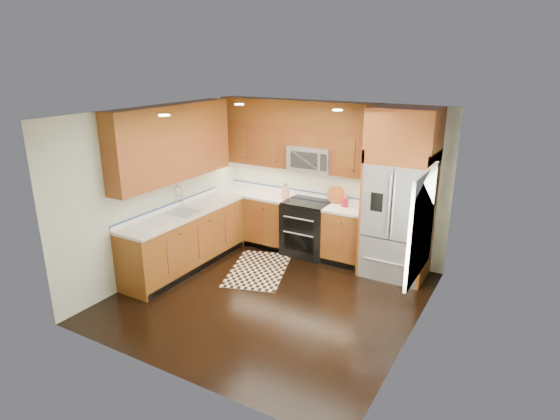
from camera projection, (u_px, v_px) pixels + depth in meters
The scene contains 16 objects.
ground at pixel (270, 297), 6.69m from camera, with size 4.00×4.00×0.00m, color black.
wall_back at pixel (330, 179), 7.93m from camera, with size 4.00×0.02×2.60m, color silver.
wall_left at pixel (159, 191), 7.24m from camera, with size 0.02×4.00×2.60m, color silver.
wall_right at pixel (418, 238), 5.34m from camera, with size 0.02×4.00×2.60m, color silver.
window at pixel (422, 224), 5.48m from camera, with size 0.04×1.10×1.30m.
base_cabinets at pixel (235, 233), 7.88m from camera, with size 2.85×3.00×0.90m.
countertop at pixel (245, 206), 7.76m from camera, with size 2.86×3.01×0.04m.
upper_cabinets at pixel (243, 138), 7.50m from camera, with size 2.85×3.00×1.15m.
range at pixel (307, 228), 8.04m from camera, with size 0.76×0.67×0.95m.
microwave at pixel (312, 159), 7.77m from camera, with size 0.76×0.40×0.42m.
refrigerator at pixel (399, 195), 7.01m from camera, with size 0.98×0.75×2.60m.
sink_faucet at pixel (183, 208), 7.39m from camera, with size 0.54×0.44×0.37m.
rug at pixel (258, 269), 7.54m from camera, with size 0.85×1.42×0.01m, color black.
knife_block at pixel (286, 192), 8.08m from camera, with size 0.10×0.14×0.26m.
utensil_crock at pixel (345, 200), 7.60m from camera, with size 0.15×0.15×0.32m.
cutting_board at pixel (336, 203), 7.81m from camera, with size 0.31×0.31×0.02m, color brown.
Camera 1 is at (3.11, -5.10, 3.27)m, focal length 30.00 mm.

